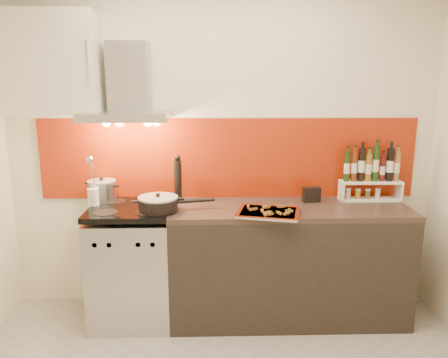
{
  "coord_description": "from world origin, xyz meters",
  "views": [
    {
      "loc": [
        -0.08,
        -2.05,
        1.84
      ],
      "look_at": [
        0.0,
        0.95,
        1.15
      ],
      "focal_mm": 35.0,
      "sensor_mm": 36.0,
      "label": 1
    }
  ],
  "objects_px": {
    "saute_pan": "(159,204)",
    "pepper_mill": "(178,179)",
    "baking_tray": "(268,212)",
    "range_stove": "(133,265)",
    "counter": "(288,262)",
    "stock_pot": "(102,190)"
  },
  "relations": [
    {
      "from": "saute_pan",
      "to": "pepper_mill",
      "type": "distance_m",
      "value": 0.3
    },
    {
      "from": "baking_tray",
      "to": "range_stove",
      "type": "bearing_deg",
      "value": 169.3
    },
    {
      "from": "range_stove",
      "to": "pepper_mill",
      "type": "bearing_deg",
      "value": 22.97
    },
    {
      "from": "counter",
      "to": "stock_pot",
      "type": "bearing_deg",
      "value": 173.36
    },
    {
      "from": "range_stove",
      "to": "saute_pan",
      "type": "bearing_deg",
      "value": -24.02
    },
    {
      "from": "counter",
      "to": "range_stove",
      "type": "bearing_deg",
      "value": -179.77
    },
    {
      "from": "counter",
      "to": "stock_pot",
      "type": "relative_size",
      "value": 8.2
    },
    {
      "from": "saute_pan",
      "to": "pepper_mill",
      "type": "relative_size",
      "value": 1.48
    },
    {
      "from": "counter",
      "to": "baking_tray",
      "type": "bearing_deg",
      "value": -133.39
    },
    {
      "from": "saute_pan",
      "to": "pepper_mill",
      "type": "bearing_deg",
      "value": 64.9
    },
    {
      "from": "counter",
      "to": "stock_pot",
      "type": "distance_m",
      "value": 1.55
    },
    {
      "from": "pepper_mill",
      "to": "range_stove",
      "type": "bearing_deg",
      "value": -157.03
    },
    {
      "from": "range_stove",
      "to": "baking_tray",
      "type": "xyz_separation_m",
      "value": [
        1.01,
        -0.19,
        0.47
      ]
    },
    {
      "from": "counter",
      "to": "pepper_mill",
      "type": "xyz_separation_m",
      "value": [
        -0.85,
        0.14,
        0.63
      ]
    },
    {
      "from": "range_stove",
      "to": "counter",
      "type": "height_order",
      "value": "range_stove"
    },
    {
      "from": "range_stove",
      "to": "stock_pot",
      "type": "bearing_deg",
      "value": 144.67
    },
    {
      "from": "saute_pan",
      "to": "baking_tray",
      "type": "distance_m",
      "value": 0.79
    },
    {
      "from": "saute_pan",
      "to": "baking_tray",
      "type": "xyz_separation_m",
      "value": [
        0.78,
        -0.09,
        -0.05
      ]
    },
    {
      "from": "saute_pan",
      "to": "pepper_mill",
      "type": "xyz_separation_m",
      "value": [
        0.12,
        0.25,
        0.12
      ]
    },
    {
      "from": "baking_tray",
      "to": "counter",
      "type": "bearing_deg",
      "value": 46.61
    },
    {
      "from": "counter",
      "to": "pepper_mill",
      "type": "bearing_deg",
      "value": 170.41
    },
    {
      "from": "range_stove",
      "to": "baking_tray",
      "type": "distance_m",
      "value": 1.14
    }
  ]
}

